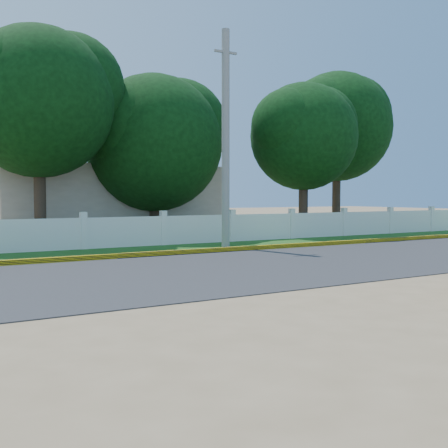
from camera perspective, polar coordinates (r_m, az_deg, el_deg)
ground at (r=9.78m, az=6.19°, el=-8.16°), size 120.00×120.00×0.00m
road at (r=13.57m, az=-5.54°, el=-4.97°), size 60.00×7.00×0.02m
grass_verge at (r=18.40m, az=-12.71°, el=-2.92°), size 60.00×3.50×0.03m
curb at (r=16.80m, az=-10.85°, el=-3.23°), size 40.00×0.18×0.16m
fence at (r=19.73m, az=-14.08°, el=-0.98°), size 40.00×0.10×1.10m
building_near at (r=27.09m, az=-12.35°, el=2.32°), size 10.00×6.00×3.20m
utility_pole at (r=20.05m, az=0.17°, el=8.60°), size 0.28×0.28×7.69m
tree_row at (r=24.05m, az=-8.00°, el=9.91°), size 34.61×7.34×8.39m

